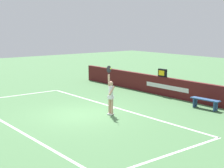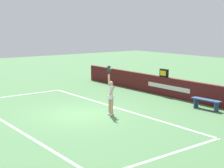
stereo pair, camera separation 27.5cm
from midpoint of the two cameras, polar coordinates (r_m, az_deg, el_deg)
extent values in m
plane|color=#487545|center=(16.37, -5.78, -5.03)|extent=(60.00, 60.00, 0.00)
cube|color=white|center=(17.60, 0.22, -3.93)|extent=(12.20, 0.12, 0.00)
cube|color=white|center=(14.92, -16.61, -6.85)|extent=(12.20, 0.12, 0.00)
cube|color=white|center=(21.42, -15.92, -1.85)|extent=(0.12, 5.61, 0.00)
cube|color=white|center=(11.53, 8.69, -11.48)|extent=(0.12, 5.61, 0.00)
cube|color=white|center=(17.51, -0.16, -4.00)|extent=(0.12, 0.30, 0.00)
cube|color=#4E1415|center=(20.32, 9.51, -0.62)|extent=(16.75, 0.24, 1.12)
cube|color=silver|center=(20.45, 8.58, -0.50)|extent=(3.29, 0.01, 0.25)
cube|color=black|center=(20.72, 7.96, 1.83)|extent=(0.58, 0.18, 0.47)
cube|color=yellow|center=(20.66, 7.78, 1.81)|extent=(0.45, 0.01, 0.29)
cylinder|color=tan|center=(16.10, -0.50, -3.77)|extent=(0.12, 0.12, 0.80)
cylinder|color=tan|center=(16.19, -0.89, -3.70)|extent=(0.12, 0.12, 0.80)
cube|color=white|center=(16.18, -0.54, -5.04)|extent=(0.15, 0.26, 0.07)
cube|color=white|center=(16.26, -0.93, -4.96)|extent=(0.15, 0.26, 0.07)
cylinder|color=white|center=(16.00, -0.70, -1.36)|extent=(0.21, 0.21, 0.57)
cube|color=white|center=(16.05, -0.70, -2.21)|extent=(0.28, 0.25, 0.16)
sphere|color=tan|center=(15.93, -0.70, 0.09)|extent=(0.21, 0.21, 0.21)
cylinder|color=tan|center=(15.97, -1.00, 0.62)|extent=(0.14, 0.12, 0.54)
cylinder|color=tan|center=(15.87, -0.54, -1.09)|extent=(0.19, 0.42, 0.40)
ellipsoid|color=black|center=(15.90, -1.00, 2.46)|extent=(0.34, 0.11, 0.39)
cylinder|color=black|center=(15.92, -1.00, 1.78)|extent=(0.03, 0.03, 0.18)
sphere|color=#CADD31|center=(15.53, -0.72, 2.56)|extent=(0.07, 0.07, 0.07)
cube|color=#2C4F82|center=(17.83, 14.71, -2.47)|extent=(1.58, 0.45, 0.05)
cube|color=#2C4F82|center=(18.21, 13.13, -2.95)|extent=(0.08, 0.32, 0.49)
cube|color=#2C4F82|center=(17.57, 16.29, -3.54)|extent=(0.08, 0.32, 0.49)
camera|label=1|loc=(0.14, -90.50, -0.08)|focal=55.39mm
camera|label=2|loc=(0.14, 89.50, 0.08)|focal=55.39mm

